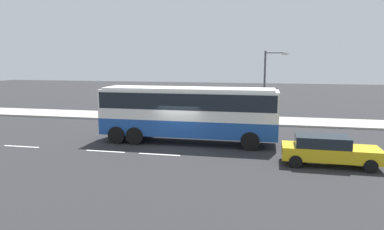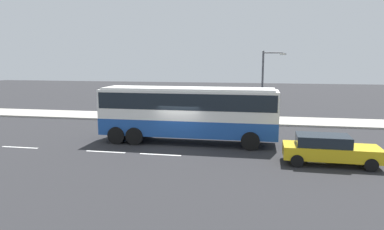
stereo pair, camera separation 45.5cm
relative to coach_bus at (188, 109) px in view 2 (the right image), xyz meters
name	(u,v)px [view 2 (the right image)]	position (x,y,z in m)	size (l,w,h in m)	color
ground_plane	(180,146)	(-0.33, -0.88, -2.18)	(120.00, 120.00, 0.00)	#28282B
sidewalk_curb	(204,119)	(-0.33, 8.86, -2.11)	(80.00, 4.00, 0.15)	#A8A399
lane_centreline	(242,159)	(3.59, -3.12, -2.18)	(41.41, 0.16, 0.01)	white
coach_bus	(188,109)	(0.00, 0.00, 0.00)	(11.15, 2.65, 3.53)	#1E4C9E
car_yellow_taxi	(328,149)	(7.92, -3.30, -1.38)	(4.72, 1.94, 1.51)	gold
pedestrian_near_curb	(260,109)	(4.53, 8.96, -1.10)	(0.32, 0.32, 1.62)	brown
street_lamp	(265,81)	(4.88, 7.33, 1.37)	(1.85, 0.24, 5.80)	#47474C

